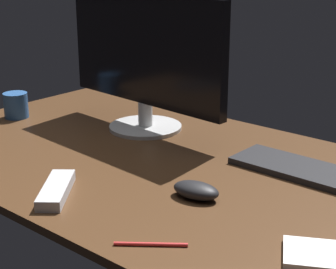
% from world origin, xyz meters
% --- Properties ---
extents(desk, '(1.40, 0.84, 0.02)m').
position_xyz_m(desk, '(0.00, 0.00, 0.01)').
color(desk, '#4C301C').
rests_on(desk, ground).
extents(monitor, '(0.60, 0.22, 0.40)m').
position_xyz_m(monitor, '(-0.18, 0.17, 0.24)').
color(monitor, '#BCBCBC').
rests_on(monitor, desk).
extents(keyboard, '(0.35, 0.14, 0.02)m').
position_xyz_m(keyboard, '(0.35, 0.16, 0.03)').
color(keyboard, black).
rests_on(keyboard, desk).
extents(computer_mouse, '(0.12, 0.08, 0.04)m').
position_xyz_m(computer_mouse, '(0.24, -0.12, 0.04)').
color(computer_mouse, black).
rests_on(computer_mouse, desk).
extents(tv_remote, '(0.15, 0.17, 0.02)m').
position_xyz_m(tv_remote, '(-0.01, -0.31, 0.03)').
color(tv_remote, '#B7B7BC').
rests_on(tv_remote, desk).
extents(coffee_mug, '(0.08, 0.08, 0.08)m').
position_xyz_m(coffee_mug, '(-0.58, -0.01, 0.06)').
color(coffee_mug, '#28518C').
rests_on(coffee_mug, desk).
extents(notepad, '(0.16, 0.15, 0.01)m').
position_xyz_m(notepad, '(0.56, -0.17, 0.03)').
color(notepad, white).
rests_on(notepad, desk).
extents(pen, '(0.11, 0.09, 0.01)m').
position_xyz_m(pen, '(0.30, -0.34, 0.02)').
color(pen, red).
rests_on(pen, desk).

